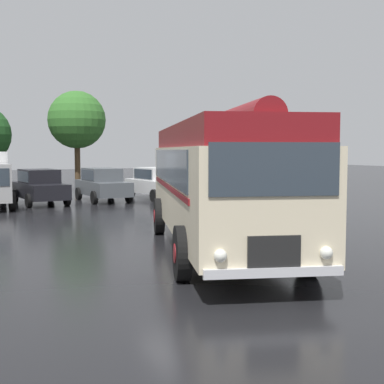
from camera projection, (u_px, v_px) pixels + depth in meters
ground_plane at (197, 254)px, 13.29m from camera, size 120.00×120.00×0.00m
vintage_bus at (218, 177)px, 13.66m from camera, size 5.55×10.34×3.49m
car_near_left at (40, 186)px, 25.41m from camera, size 2.23×4.33×1.66m
car_mid_left at (103, 184)px, 27.01m from camera, size 2.06×4.25×1.66m
car_mid_right at (157, 183)px, 28.01m from camera, size 2.30×4.36×1.66m
tree_right_of_centre at (77, 119)px, 32.61m from camera, size 3.51×3.51×6.18m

